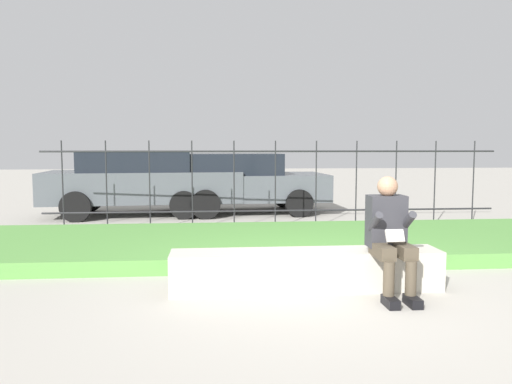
{
  "coord_description": "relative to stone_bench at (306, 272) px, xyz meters",
  "views": [
    {
      "loc": [
        -1.17,
        -5.17,
        1.53
      ],
      "look_at": [
        -0.52,
        2.35,
        0.84
      ],
      "focal_mm": 35.0,
      "sensor_mm": 36.0,
      "label": 1
    }
  ],
  "objects": [
    {
      "name": "car_parked_left",
      "position": [
        -2.56,
        6.15,
        0.58
      ],
      "size": [
        4.37,
        2.12,
        1.45
      ],
      "rotation": [
        0.0,
        0.0,
        0.07
      ],
      "color": "#4C5156",
      "rests_on": "ground_plane"
    },
    {
      "name": "car_parked_center",
      "position": [
        -0.44,
        6.38,
        0.54
      ],
      "size": [
        4.1,
        2.14,
        1.38
      ],
      "rotation": [
        0.0,
        0.0,
        0.05
      ],
      "color": "#4C5156",
      "rests_on": "ground_plane"
    },
    {
      "name": "person_seated_reader",
      "position": [
        0.81,
        -0.26,
        0.47
      ],
      "size": [
        0.42,
        0.73,
        1.23
      ],
      "color": "black",
      "rests_on": "ground_plane"
    },
    {
      "name": "grass_berm",
      "position": [
        0.18,
        2.15,
        -0.09
      ],
      "size": [
        10.52,
        2.9,
        0.19
      ],
      "color": "#569342",
      "rests_on": "ground_plane"
    },
    {
      "name": "ground_plane",
      "position": [
        0.18,
        0.0,
        -0.19
      ],
      "size": [
        60.0,
        60.0,
        0.0
      ],
      "primitive_type": "plane",
      "color": "#A8A399"
    },
    {
      "name": "iron_fence",
      "position": [
        0.18,
        4.08,
        0.68
      ],
      "size": [
        8.52,
        0.03,
        1.64
      ],
      "color": "#232326",
      "rests_on": "ground_plane"
    },
    {
      "name": "stone_bench",
      "position": [
        0.0,
        0.0,
        0.0
      ],
      "size": [
        2.88,
        0.47,
        0.43
      ],
      "color": "#B7B2A3",
      "rests_on": "ground_plane"
    }
  ]
}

